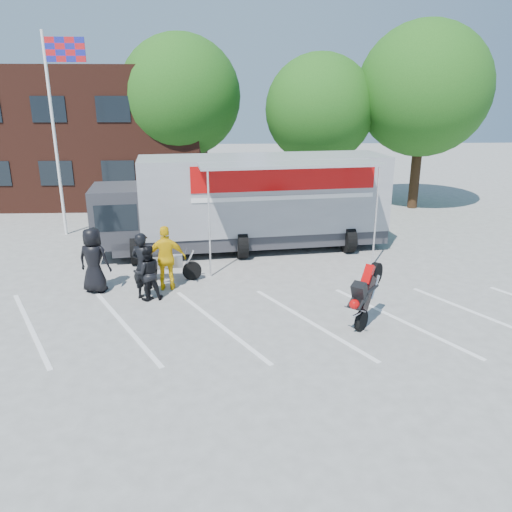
{
  "coord_description": "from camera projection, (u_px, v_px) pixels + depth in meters",
  "views": [
    {
      "loc": [
        0.67,
        -10.82,
        5.69
      ],
      "look_at": [
        1.27,
        2.64,
        1.3
      ],
      "focal_mm": 35.0,
      "sensor_mm": 36.0,
      "label": 1
    }
  ],
  "objects": [
    {
      "name": "tree_mid",
      "position": [
        320.0,
        109.0,
        24.93
      ],
      "size": [
        5.44,
        5.44,
        7.68
      ],
      "color": "#382314",
      "rests_on": "ground"
    },
    {
      "name": "spectator_hivis",
      "position": [
        167.0,
        258.0,
        14.95
      ],
      "size": [
        1.19,
        0.56,
        1.99
      ],
      "primitive_type": "imported",
      "rotation": [
        0.0,
        0.0,
        3.21
      ],
      "color": "yellow",
      "rests_on": "ground"
    },
    {
      "name": "office_building",
      "position": [
        41.0,
        135.0,
        27.6
      ],
      "size": [
        18.0,
        8.0,
        7.0
      ],
      "primitive_type": "cube",
      "color": "#462016",
      "rests_on": "ground"
    },
    {
      "name": "ground",
      "position": [
        208.0,
        342.0,
        12.01
      ],
      "size": [
        100.0,
        100.0,
        0.0
      ],
      "primitive_type": "plane",
      "color": "#9F9F9A",
      "rests_on": "ground"
    },
    {
      "name": "spectator_leather_a",
      "position": [
        94.0,
        260.0,
        14.79
      ],
      "size": [
        1.09,
        0.85,
        1.98
      ],
      "primitive_type": "imported",
      "rotation": [
        0.0,
        0.0,
        2.89
      ],
      "color": "black",
      "rests_on": "ground"
    },
    {
      "name": "stunt_bike_rider",
      "position": [
        370.0,
        322.0,
        13.06
      ],
      "size": [
        1.52,
        1.65,
        1.8
      ],
      "primitive_type": null,
      "rotation": [
        0.0,
        0.0,
        -0.68
      ],
      "color": "black",
      "rests_on": "ground"
    },
    {
      "name": "spectator_leather_c",
      "position": [
        148.0,
        273.0,
        14.25
      ],
      "size": [
        0.93,
        0.8,
        1.63
      ],
      "primitive_type": "imported",
      "rotation": [
        0.0,
        0.0,
        3.4
      ],
      "color": "black",
      "rests_on": "ground"
    },
    {
      "name": "spectator_leather_b",
      "position": [
        143.0,
        266.0,
        14.25
      ],
      "size": [
        0.86,
        0.73,
        1.99
      ],
      "primitive_type": "imported",
      "rotation": [
        0.0,
        0.0,
        2.71
      ],
      "color": "black",
      "rests_on": "ground"
    },
    {
      "name": "tree_right",
      "position": [
        423.0,
        90.0,
        24.38
      ],
      "size": [
        6.46,
        6.46,
        9.12
      ],
      "color": "#382314",
      "rests_on": "ground"
    },
    {
      "name": "parked_motorcycle",
      "position": [
        170.0,
        280.0,
        15.98
      ],
      "size": [
        2.07,
        0.73,
        1.08
      ],
      "primitive_type": null,
      "rotation": [
        0.0,
        0.0,
        1.59
      ],
      "color": "#B9B9BE",
      "rests_on": "ground"
    },
    {
      "name": "parking_bay_lines",
      "position": [
        210.0,
        323.0,
        12.96
      ],
      "size": [
        18.09,
        13.33,
        0.01
      ],
      "primitive_type": "cube",
      "rotation": [
        0.0,
        0.0,
        0.52
      ],
      "color": "white",
      "rests_on": "ground"
    },
    {
      "name": "transporter_truck",
      "position": [
        251.0,
        249.0,
        19.22
      ],
      "size": [
        11.7,
        6.78,
        3.53
      ],
      "primitive_type": null,
      "rotation": [
        0.0,
        0.0,
        0.13
      ],
      "color": "#97989F",
      "rests_on": "ground"
    },
    {
      "name": "flagpole",
      "position": [
        58.0,
        111.0,
        19.68
      ],
      "size": [
        1.61,
        0.12,
        8.0
      ],
      "color": "white",
      "rests_on": "ground"
    },
    {
      "name": "tree_left",
      "position": [
        180.0,
        96.0,
        25.4
      ],
      "size": [
        6.12,
        6.12,
        8.64
      ],
      "color": "#382314",
      "rests_on": "ground"
    }
  ]
}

